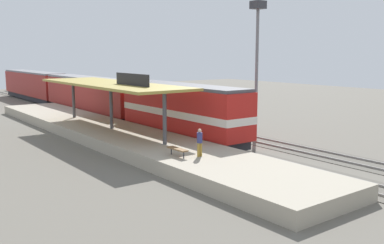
{
  "coord_description": "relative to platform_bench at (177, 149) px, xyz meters",
  "views": [
    {
      "loc": [
        -20.97,
        -32.76,
        7.1
      ],
      "look_at": [
        -1.38,
        -6.84,
        2.0
      ],
      "focal_mm": 41.0,
      "sensor_mm": 36.0,
      "label": 1
    }
  ],
  "objects": [
    {
      "name": "ground_plane",
      "position": [
        8.0,
        11.49,
        -1.34
      ],
      "size": [
        120.0,
        120.0,
        0.0
      ],
      "primitive_type": "plane",
      "color": "#666056"
    },
    {
      "name": "track_near",
      "position": [
        6.0,
        11.49,
        -1.31
      ],
      "size": [
        3.2,
        110.0,
        0.16
      ],
      "color": "#565249",
      "rests_on": "ground"
    },
    {
      "name": "track_far",
      "position": [
        10.6,
        11.49,
        -1.31
      ],
      "size": [
        3.2,
        110.0,
        0.16
      ],
      "color": "#565249",
      "rests_on": "ground"
    },
    {
      "name": "platform",
      "position": [
        1.4,
        11.49,
        -0.89
      ],
      "size": [
        6.0,
        44.0,
        0.9
      ],
      "primitive_type": "cube",
      "color": "#A89E89",
      "rests_on": "ground"
    },
    {
      "name": "station_canopy",
      "position": [
        1.4,
        11.39,
        3.19
      ],
      "size": [
        5.2,
        18.0,
        4.7
      ],
      "color": "#47474C",
      "rests_on": "platform"
    },
    {
      "name": "platform_bench",
      "position": [
        0.0,
        0.0,
        0.0
      ],
      "size": [
        0.44,
        1.7,
        0.5
      ],
      "color": "#333338",
      "rests_on": "platform"
    },
    {
      "name": "locomotive",
      "position": [
        6.0,
        7.84,
        1.07
      ],
      "size": [
        2.93,
        14.43,
        4.44
      ],
      "color": "#28282D",
      "rests_on": "track_near"
    },
    {
      "name": "passenger_carriage_front",
      "position": [
        6.0,
        25.84,
        0.97
      ],
      "size": [
        2.9,
        20.0,
        4.24
      ],
      "color": "#28282D",
      "rests_on": "track_near"
    },
    {
      "name": "passenger_carriage_rear",
      "position": [
        6.0,
        46.64,
        0.97
      ],
      "size": [
        2.9,
        20.0,
        4.24
      ],
      "color": "#28282D",
      "rests_on": "track_near"
    },
    {
      "name": "light_mast",
      "position": [
        13.8,
        7.06,
        7.05
      ],
      "size": [
        1.1,
        1.1,
        11.7
      ],
      "color": "slate",
      "rests_on": "ground"
    },
    {
      "name": "person_waiting",
      "position": [
        1.07,
        -0.82,
        0.51
      ],
      "size": [
        0.34,
        0.34,
        1.71
      ],
      "color": "olive",
      "rests_on": "platform"
    }
  ]
}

